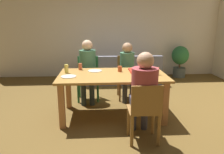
# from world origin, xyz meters

# --- Properties ---
(ground_plane) EXTENTS (20.00, 20.00, 0.00)m
(ground_plane) POSITION_xyz_m (0.00, 0.00, 0.00)
(ground_plane) COLOR brown
(back_wall) EXTENTS (6.77, 0.12, 2.80)m
(back_wall) POSITION_xyz_m (0.00, 3.00, 1.40)
(back_wall) COLOR silver
(back_wall) RESTS_ON ground
(dining_table) EXTENTS (1.81, 1.04, 0.75)m
(dining_table) POSITION_xyz_m (0.00, 0.00, 0.64)
(dining_table) COLOR #B4823E
(dining_table) RESTS_ON ground
(chair_0) EXTENTS (0.39, 0.45, 0.89)m
(chair_0) POSITION_xyz_m (0.37, 0.98, 0.50)
(chair_0) COLOR brown
(chair_0) RESTS_ON ground
(person_0) EXTENTS (0.30, 0.49, 1.20)m
(person_0) POSITION_xyz_m (0.37, 0.83, 0.70)
(person_0) COLOR #3A3C43
(person_0) RESTS_ON ground
(chair_1) EXTENTS (0.43, 0.39, 0.85)m
(chair_1) POSITION_xyz_m (0.37, -0.94, 0.46)
(chair_1) COLOR olive
(chair_1) RESTS_ON ground
(person_1) EXTENTS (0.35, 0.55, 1.25)m
(person_1) POSITION_xyz_m (0.37, -0.82, 0.73)
(person_1) COLOR #3D3D4D
(person_1) RESTS_ON ground
(chair_2) EXTENTS (0.46, 0.40, 0.90)m
(chair_2) POSITION_xyz_m (-0.45, 0.93, 0.49)
(chair_2) COLOR #2A7240
(chair_2) RESTS_ON ground
(person_2) EXTENTS (0.33, 0.54, 1.26)m
(person_2) POSITION_xyz_m (-0.45, 0.79, 0.73)
(person_2) COLOR #2C3A3E
(person_2) RESTS_ON ground
(pizza_box_0) EXTENTS (0.38, 0.38, 0.03)m
(pizza_box_0) POSITION_xyz_m (0.51, 0.16, 0.77)
(pizza_box_0) COLOR red
(pizza_box_0) RESTS_ON dining_table
(plate_0) EXTENTS (0.25, 0.25, 0.01)m
(plate_0) POSITION_xyz_m (-0.30, 0.25, 0.76)
(plate_0) COLOR white
(plate_0) RESTS_ON dining_table
(plate_1) EXTENTS (0.25, 0.25, 0.01)m
(plate_1) POSITION_xyz_m (-0.72, -0.14, 0.76)
(plate_1) COLOR white
(plate_1) RESTS_ON dining_table
(plate_2) EXTENTS (0.26, 0.26, 0.01)m
(plate_2) POSITION_xyz_m (0.48, -0.26, 0.76)
(plate_2) COLOR white
(plate_2) RESTS_ON dining_table
(drinking_glass_0) EXTENTS (0.07, 0.07, 0.12)m
(drinking_glass_0) POSITION_xyz_m (-0.57, 0.39, 0.81)
(drinking_glass_0) COLOR #B15133
(drinking_glass_0) RESTS_ON dining_table
(drinking_glass_1) EXTENTS (0.06, 0.06, 0.12)m
(drinking_glass_1) POSITION_xyz_m (0.74, -0.09, 0.81)
(drinking_glass_1) COLOR #B9482D
(drinking_glass_1) RESTS_ON dining_table
(drinking_glass_2) EXTENTS (0.07, 0.07, 0.10)m
(drinking_glass_2) POSITION_xyz_m (0.14, 0.18, 0.80)
(drinking_glass_2) COLOR #BF4C26
(drinking_glass_2) RESTS_ON dining_table
(drinking_glass_3) EXTENTS (0.07, 0.07, 0.15)m
(drinking_glass_3) POSITION_xyz_m (-0.79, 0.14, 0.83)
(drinking_glass_3) COLOR #DECD59
(drinking_glass_3) RESTS_ON dining_table
(couch) EXTENTS (2.12, 0.91, 0.76)m
(couch) POSITION_xyz_m (0.35, 2.21, 0.26)
(couch) COLOR slate
(couch) RESTS_ON ground
(potted_plant) EXTENTS (0.48, 0.48, 0.91)m
(potted_plant) POSITION_xyz_m (2.16, 2.62, 0.53)
(potted_plant) COLOR #4D5752
(potted_plant) RESTS_ON ground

